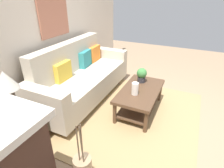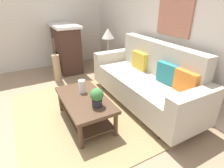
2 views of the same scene
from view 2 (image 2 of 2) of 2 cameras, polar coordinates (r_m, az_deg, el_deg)
The scene contains 19 objects.
ground_plane at distance 3.00m, azimuth -18.79°, elevation -11.85°, with size 9.33×9.33×0.00m, color #9E7F60.
wall_back at distance 3.45m, azimuth 17.26°, elevation 17.80°, with size 5.33×0.10×2.70m, color beige.
wall_left at distance 5.21m, azimuth -20.86°, elevation 19.65°, with size 0.10×5.14×2.70m, color beige.
area_rug at distance 3.08m, azimuth -9.61°, elevation -9.48°, with size 2.49×1.98×0.01m, color #A38456.
couch at distance 3.22m, azimuth 10.51°, elevation 0.89°, with size 2.28×0.84×1.08m.
throw_pillow_mustard at distance 3.47m, azimuth 8.81°, elevation 7.23°, with size 0.36×0.12×0.32m, color gold.
throw_pillow_teal at distance 2.97m, azimuth 17.05°, elevation 3.17°, with size 0.36×0.12×0.32m, color teal.
throw_pillow_orange at distance 2.76m, azimuth 22.19°, elevation 0.59°, with size 0.36×0.12×0.32m, color orange.
coffee_table at distance 2.75m, azimuth -8.52°, elevation -6.40°, with size 1.10×0.60×0.43m.
tabletop_vase at distance 2.80m, azimuth -9.35°, elevation -0.72°, with size 0.11×0.11×0.20m, color white.
potted_plant_tabletop at distance 2.41m, azimuth -4.77°, elevation -4.02°, with size 0.18×0.18×0.26m.
side_table at distance 4.40m, azimuth -1.21°, elevation 6.05°, with size 0.44×0.44×0.56m, color #513826.
table_lamp at distance 4.22m, azimuth -1.31°, elevation 15.23°, with size 0.28×0.28×0.57m.
fireplace at distance 4.83m, azimuth -14.06°, elevation 10.87°, with size 1.02×0.58×1.16m.
floor_vase at distance 4.27m, azimuth -16.85°, elevation 4.69°, with size 0.16×0.16×0.62m, color tan.
floor_vase_branch_a at distance 4.11m, azimuth -17.66°, elevation 10.97°, with size 0.01×0.01×0.36m, color brown.
floor_vase_branch_b at distance 4.14m, azimuth -17.51°, elevation 11.09°, with size 0.01×0.01×0.36m, color brown.
floor_vase_branch_c at distance 4.13m, azimuth -17.99°, elevation 11.01°, with size 0.01×0.01×0.36m, color brown.
framed_painting at distance 3.27m, azimuth 18.93°, elevation 19.81°, with size 0.71×0.03×0.65m, color #B77056.
Camera 2 is at (2.42, -0.24, 1.76)m, focal length 29.21 mm.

